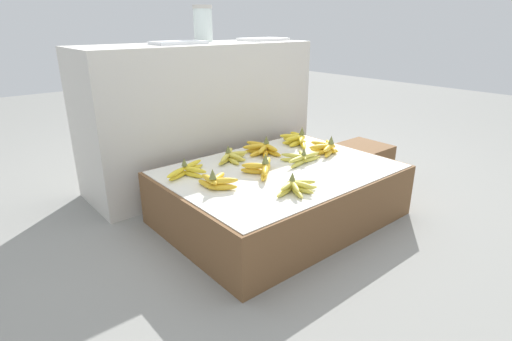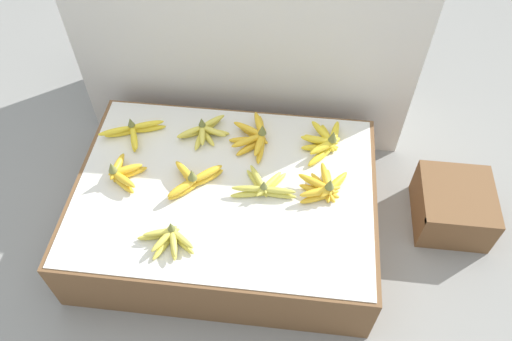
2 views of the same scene
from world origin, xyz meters
name	(u,v)px [view 1 (image 1 of 2)]	position (x,y,z in m)	size (l,w,h in m)	color
ground_plane	(279,218)	(0.00, 0.00, 0.00)	(10.00, 10.00, 0.00)	gray
display_platform	(280,194)	(0.00, 0.00, 0.14)	(1.14, 0.83, 0.27)	brown
back_vendor_table	(201,115)	(0.01, 0.73, 0.42)	(1.43, 0.47, 0.85)	beige
wooden_crate	(363,158)	(0.91, 0.14, 0.09)	(0.29, 0.31, 0.19)	brown
banana_bunch_front_midleft	(296,187)	(-0.15, -0.26, 0.30)	(0.22, 0.14, 0.08)	#DBCC4C
banana_bunch_middle_left	(216,181)	(-0.39, 0.00, 0.31)	(0.14, 0.18, 0.10)	gold
banana_bunch_middle_midleft	(262,168)	(-0.12, 0.00, 0.31)	(0.20, 0.20, 0.11)	gold
banana_bunch_middle_midright	(301,158)	(0.15, 0.00, 0.30)	(0.25, 0.15, 0.08)	gold
banana_bunch_middle_right	(326,148)	(0.37, 0.02, 0.30)	(0.20, 0.19, 0.10)	gold
banana_bunch_back_left	(188,170)	(-0.40, 0.21, 0.30)	(0.26, 0.18, 0.09)	yellow
banana_bunch_back_midleft	(231,157)	(-0.12, 0.25, 0.30)	(0.21, 0.19, 0.09)	#DBCC4C
banana_bunch_back_midright	(262,149)	(0.09, 0.24, 0.30)	(0.17, 0.26, 0.10)	gold
banana_bunch_back_right	(297,139)	(0.37, 0.24, 0.31)	(0.17, 0.24, 0.10)	yellow
glass_jar	(203,23)	(0.13, 0.84, 0.95)	(0.12, 0.12, 0.21)	silver
foam_tray_white	(263,39)	(0.52, 0.73, 0.86)	(0.30, 0.20, 0.02)	white
foam_tray_dark	(179,43)	(-0.13, 0.70, 0.86)	(0.30, 0.16, 0.02)	white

